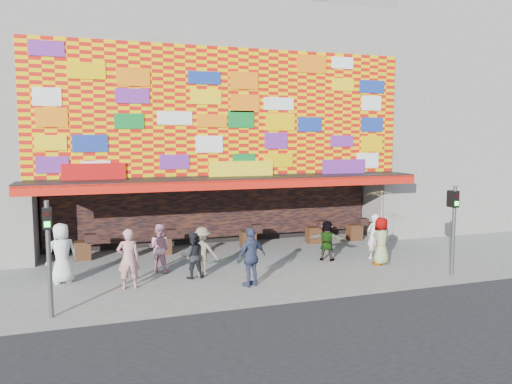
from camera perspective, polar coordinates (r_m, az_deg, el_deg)
ground at (r=16.34m, az=0.64°, el=-9.97°), size 90.00×90.00×0.00m
road_strip at (r=10.80m, az=12.71°, el=-18.86°), size 30.00×8.00×0.02m
shop_building at (r=23.58m, az=-5.94°, el=7.84°), size 15.20×9.40×10.00m
neighbor_right at (r=29.20m, az=20.19°, el=8.68°), size 11.00×8.00×12.00m
signal_left at (r=13.63m, az=-22.64°, el=-5.68°), size 0.22×0.20×3.00m
signal_right at (r=17.71m, az=21.69°, el=-2.98°), size 0.22×0.20×3.00m
ped_a at (r=16.88m, az=-21.33°, el=-6.54°), size 1.08×0.89×1.91m
ped_b at (r=15.66m, az=-14.38°, el=-7.40°), size 0.68×0.45×1.84m
ped_c at (r=16.45m, az=-7.29°, el=-7.20°), size 0.76×0.61×1.51m
ped_d at (r=16.67m, az=-6.16°, el=-6.79°), size 1.21×1.00×1.63m
ped_e at (r=15.43m, az=-0.55°, el=-7.44°), size 1.16×0.79×1.83m
ped_f at (r=18.84m, az=8.12°, el=-5.49°), size 1.40×1.17×1.51m
ped_g at (r=18.56m, az=14.10°, el=-5.46°), size 0.98×0.81×1.72m
ped_h at (r=19.45m, az=13.30°, el=-4.94°), size 0.69×0.52×1.69m
ped_i at (r=17.36m, az=-10.96°, el=-6.28°), size 1.02×0.98×1.66m
parasol at (r=18.34m, az=14.21°, el=-1.35°), size 1.10×1.12×1.95m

